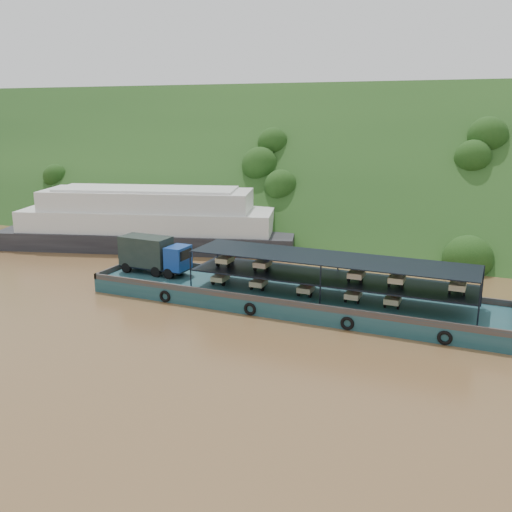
% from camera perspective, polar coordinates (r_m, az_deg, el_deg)
% --- Properties ---
extents(ground, '(160.00, 160.00, 0.00)m').
position_cam_1_polar(ground, '(49.27, 0.74, -4.64)').
color(ground, brown).
rests_on(ground, ground).
extents(hillside, '(140.00, 39.60, 39.60)m').
position_cam_1_polar(hillside, '(82.56, 10.48, 2.94)').
color(hillside, '#1C3B15').
rests_on(hillside, ground).
extents(cargo_barge, '(35.00, 7.18, 4.63)m').
position_cam_1_polar(cargo_barge, '(48.64, 1.92, -3.48)').
color(cargo_barge, '#123C41').
rests_on(cargo_barge, ground).
extents(passenger_ferry, '(36.28, 18.50, 7.13)m').
position_cam_1_polar(passenger_ferry, '(69.76, -10.74, 3.43)').
color(passenger_ferry, black).
rests_on(passenger_ferry, ground).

